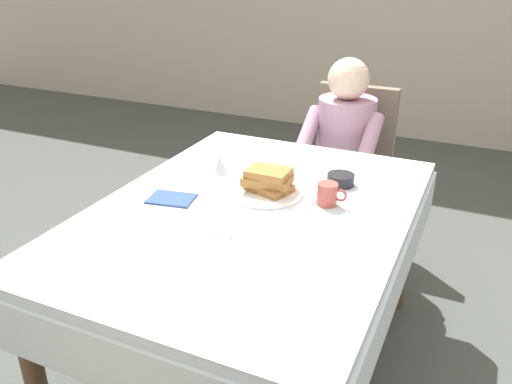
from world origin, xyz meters
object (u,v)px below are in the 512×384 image
Objects in this scene: breakfast_stack at (268,180)px; syrup_pitcher at (219,165)px; spoon_near_edge at (215,231)px; knife_right_of_plate at (311,204)px; bowl_butter at (341,180)px; plate_breakfast at (266,192)px; cup_coffee at (328,194)px; diner_person at (343,145)px; dining_table_main at (251,230)px; fork_left_of_plate at (221,187)px; chair_diner at (349,160)px.

breakfast_stack is 0.29m from syrup_pitcher.
knife_right_of_plate is at bearing 71.81° from spoon_near_edge.
breakfast_stack reaches higher than bowl_butter.
cup_coffee is (0.24, 0.01, 0.03)m from plate_breakfast.
diner_person is 14.00× the size of syrup_pitcher.
bowl_butter is 0.62m from spoon_near_edge.
diner_person is at bearing 86.16° from plate_breakfast.
plate_breakfast is at bearing 90.50° from dining_table_main.
syrup_pitcher reaches higher than fork_left_of_plate.
breakfast_stack is at bearing 89.30° from dining_table_main.
chair_diner is at bearing 5.69° from knife_right_of_plate.
spoon_near_edge is (0.15, -0.33, 0.00)m from fork_left_of_plate.
diner_person is 6.22× the size of fork_left_of_plate.
spoon_near_edge is (-0.10, -1.22, 0.07)m from diner_person.
plate_breakfast is 1.36× the size of breakfast_stack.
bowl_butter is at bearing -12.50° from knife_right_of_plate.
breakfast_stack is at bearing 86.34° from diner_person.
spoon_near_edge is at bearing 86.02° from chair_diner.
cup_coffee is at bearing 2.13° from plate_breakfast.
diner_person is 4.00× the size of plate_breakfast.
plate_breakfast is (-0.06, -1.03, 0.22)m from chair_diner.
fork_left_of_plate is at bearing 76.67° from chair_diner.
fork_left_of_plate is (0.08, -0.13, -0.04)m from syrup_pitcher.
plate_breakfast is at bearing -23.09° from syrup_pitcher.
diner_person is 0.91m from knife_right_of_plate.
knife_right_of_plate is at bearing 97.15° from chair_diner.
spoon_near_edge is at bearing -100.51° from dining_table_main.
bowl_butter is (-0.01, 0.20, -0.02)m from cup_coffee.
dining_table_main is at bearing 86.76° from diner_person.
chair_diner is 11.63× the size of syrup_pitcher.
bowl_butter is 0.55× the size of knife_right_of_plate.
syrup_pitcher is (-0.33, -0.91, 0.25)m from chair_diner.
syrup_pitcher is (-0.27, 0.26, 0.13)m from dining_table_main.
diner_person reaches higher than fork_left_of_plate.
plate_breakfast is 3.50× the size of syrup_pitcher.
knife_right_of_plate reaches higher than dining_table_main.
fork_left_of_plate is (-0.42, -0.23, -0.02)m from bowl_butter.
fork_left_of_plate is (-0.25, -0.89, 0.07)m from diner_person.
syrup_pitcher is 0.53× the size of spoon_near_edge.
fork_left_of_plate is at bearing 131.51° from spoon_near_edge.
knife_right_of_plate and spoon_near_edge have the same top height.
chair_diner is at bearing -90.00° from diner_person.
diner_person is 5.60× the size of knife_right_of_plate.
dining_table_main is at bearing -115.54° from fork_left_of_plate.
chair_diner is 3.32× the size of plate_breakfast.
cup_coffee reaches higher than knife_right_of_plate.
fork_left_of_plate reaches higher than dining_table_main.
plate_breakfast is at bearing 82.54° from knife_right_of_plate.
diner_person is 5.45× the size of breakfast_stack.
breakfast_stack reaches higher than plate_breakfast.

